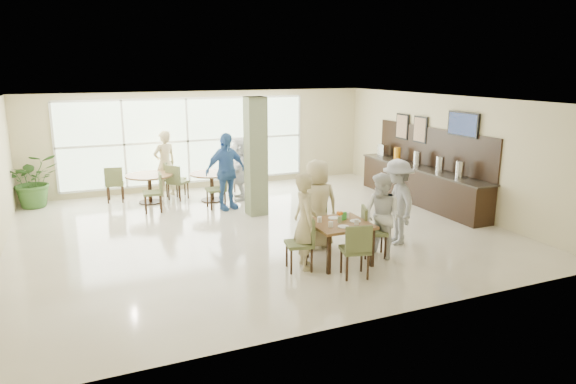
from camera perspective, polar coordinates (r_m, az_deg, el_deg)
name	(u,v)px	position (r m, az deg, el deg)	size (l,w,h in m)	color
ground	(258,230)	(11.25, -3.35, -4.21)	(10.00, 10.00, 0.00)	beige
room_shell	(257,153)	(10.85, -3.48, 4.38)	(10.00, 10.00, 10.00)	white
window_bank	(188,141)	(15.01, -11.07, 5.58)	(7.00, 0.04, 7.00)	silver
column	(256,157)	(12.15, -3.60, 3.93)	(0.45, 0.45, 2.80)	#5F6B4A
main_table	(339,227)	(9.27, 5.73, -3.89)	(1.03, 1.03, 0.75)	brown
round_table_left	(149,180)	(13.80, -15.16, 1.25)	(1.21, 1.21, 0.75)	brown
round_table_right	(212,179)	(13.68, -8.48, 1.41)	(1.12, 1.12, 0.75)	brown
chairs_main_table	(337,237)	(9.32, 5.41, -5.02)	(2.12, 2.00, 0.95)	#535E34
chairs_table_left	(148,185)	(13.81, -15.30, 0.74)	(2.15, 1.91, 0.95)	#535E34
chairs_table_right	(209,183)	(13.73, -8.75, 1.00)	(2.12, 1.78, 0.95)	#535E34
tabletop_clutter	(341,219)	(9.23, 5.87, -3.03)	(0.75, 0.74, 0.21)	white
buffet_counter	(421,182)	(13.77, 14.58, 1.08)	(0.64, 4.70, 1.95)	black
wall_tv	(463,124)	(12.83, 18.88, 7.13)	(0.06, 1.00, 0.58)	black
framed_art_a	(420,130)	(14.09, 14.48, 6.73)	(0.05, 0.55, 0.70)	black
framed_art_b	(402,126)	(14.73, 12.58, 7.12)	(0.05, 0.55, 0.70)	black
potted_plant	(34,180)	(14.41, -26.42, 1.16)	(1.23, 1.23, 1.37)	#315B24
teen_left	(305,221)	(8.94, 1.96, -3.25)	(0.62, 0.41, 1.70)	tan
teen_far	(317,204)	(9.97, 3.24, -1.34)	(0.85, 0.47, 1.75)	tan
teen_right	(382,216)	(9.56, 10.36, -2.69)	(0.77, 0.60, 1.59)	white
teen_standing	(397,202)	(10.40, 12.02, -1.09)	(1.11, 0.64, 1.71)	#939496
adult_a	(226,171)	(12.74, -6.91, 2.28)	(1.12, 0.64, 1.91)	#3967AC
adult_b	(240,168)	(13.73, -5.39, 2.63)	(1.54, 0.67, 1.66)	white
adult_standing	(165,164)	(14.38, -13.51, 3.09)	(0.66, 0.43, 1.81)	tan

